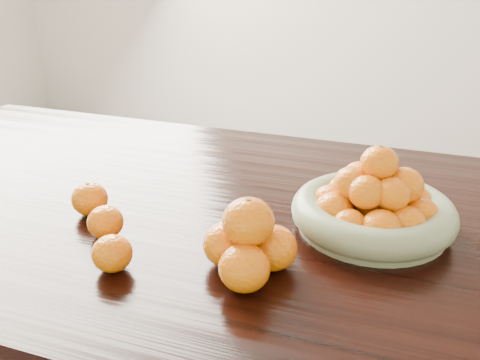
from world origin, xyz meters
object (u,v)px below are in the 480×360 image
(orange_pyramid, at_px, (248,245))
(loose_orange_0, at_px, (90,199))
(dining_table, at_px, (222,244))
(fruit_bowl, at_px, (374,207))

(orange_pyramid, xyz_separation_m, loose_orange_0, (-0.38, 0.10, -0.02))
(dining_table, bearing_deg, fruit_bowl, 2.50)
(loose_orange_0, bearing_deg, dining_table, 25.55)
(fruit_bowl, xyz_separation_m, orange_pyramid, (-0.18, -0.23, 0.01))
(orange_pyramid, bearing_deg, dining_table, 121.71)
(dining_table, xyz_separation_m, loose_orange_0, (-0.24, -0.12, 0.12))
(fruit_bowl, relative_size, orange_pyramid, 1.96)
(fruit_bowl, xyz_separation_m, loose_orange_0, (-0.56, -0.13, -0.01))
(orange_pyramid, bearing_deg, loose_orange_0, 165.43)
(fruit_bowl, distance_m, orange_pyramid, 0.29)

